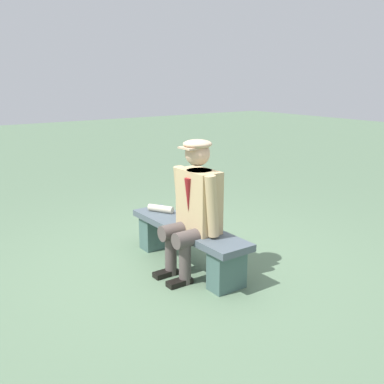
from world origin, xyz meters
TOP-DOWN VIEW (x-y plane):
  - ground_plane at (0.00, 0.00)m, footprint 30.00×30.00m
  - bench at (0.00, 0.00)m, footprint 1.54×0.37m
  - seated_man at (-0.19, 0.05)m, footprint 0.60×0.54m
  - rolled_magazine at (0.52, -0.02)m, footprint 0.28×0.20m

SIDE VIEW (x-z plane):
  - ground_plane at x=0.00m, z-range 0.00..0.00m
  - bench at x=0.00m, z-range 0.07..0.49m
  - rolled_magazine at x=0.52m, z-range 0.42..0.50m
  - seated_man at x=-0.19m, z-range 0.05..1.33m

